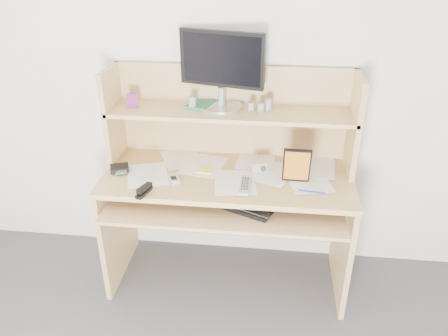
# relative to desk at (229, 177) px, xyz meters

# --- Properties ---
(back_wall) EXTENTS (3.60, 0.04, 2.50)m
(back_wall) POSITION_rel_desk_xyz_m (0.00, 0.24, 0.56)
(back_wall) COLOR white
(back_wall) RESTS_ON floor
(desk) EXTENTS (1.40, 0.70, 1.30)m
(desk) POSITION_rel_desk_xyz_m (0.00, 0.00, 0.00)
(desk) COLOR tan
(desk) RESTS_ON floor
(paper_clutter) EXTENTS (1.32, 0.54, 0.01)m
(paper_clutter) POSITION_rel_desk_xyz_m (0.00, -0.08, 0.06)
(paper_clutter) COLOR silver
(paper_clutter) RESTS_ON desk
(keyboard) EXTENTS (0.49, 0.34, 0.03)m
(keyboard) POSITION_rel_desk_xyz_m (0.05, -0.22, -0.03)
(keyboard) COLOR black
(keyboard) RESTS_ON desk
(tv_remote) EXTENTS (0.05, 0.19, 0.02)m
(tv_remote) POSITION_rel_desk_xyz_m (0.11, -0.22, 0.07)
(tv_remote) COLOR #9B9B96
(tv_remote) RESTS_ON paper_clutter
(flip_phone) EXTENTS (0.08, 0.10, 0.02)m
(flip_phone) POSITION_rel_desk_xyz_m (-0.28, -0.19, 0.07)
(flip_phone) COLOR silver
(flip_phone) RESTS_ON paper_clutter
(stapler) EXTENTS (0.06, 0.13, 0.04)m
(stapler) POSITION_rel_desk_xyz_m (-0.41, -0.34, 0.08)
(stapler) COLOR black
(stapler) RESTS_ON paper_clutter
(wallet) EXTENTS (0.13, 0.12, 0.03)m
(wallet) POSITION_rel_desk_xyz_m (-0.62, -0.11, 0.07)
(wallet) COLOR black
(wallet) RESTS_ON paper_clutter
(sticky_note_pad) EXTENTS (0.09, 0.09, 0.01)m
(sticky_note_pad) POSITION_rel_desk_xyz_m (-0.13, -0.05, 0.06)
(sticky_note_pad) COLOR gold
(sticky_note_pad) RESTS_ON desk
(digital_camera) EXTENTS (0.09, 0.06, 0.05)m
(digital_camera) POSITION_rel_desk_xyz_m (0.18, -0.03, 0.09)
(digital_camera) COLOR silver
(digital_camera) RESTS_ON paper_clutter
(game_case) EXTENTS (0.15, 0.02, 0.21)m
(game_case) POSITION_rel_desk_xyz_m (0.38, -0.13, 0.17)
(game_case) COLOR black
(game_case) RESTS_ON paper_clutter
(blue_pen) EXTENTS (0.14, 0.02, 0.01)m
(blue_pen) POSITION_rel_desk_xyz_m (0.46, -0.23, 0.07)
(blue_pen) COLOR #1B1ECD
(blue_pen) RESTS_ON paper_clutter
(card_box) EXTENTS (0.06, 0.04, 0.08)m
(card_box) POSITION_rel_desk_xyz_m (-0.56, 0.05, 0.43)
(card_box) COLOR maroon
(card_box) RESTS_ON desk
(shelf_book) EXTENTS (0.17, 0.21, 0.02)m
(shelf_book) POSITION_rel_desk_xyz_m (-0.18, 0.12, 0.40)
(shelf_book) COLOR #317C4E
(shelf_book) RESTS_ON desk
(chip_stack_a) EXTENTS (0.05, 0.05, 0.05)m
(chip_stack_a) POSITION_rel_desk_xyz_m (0.11, 0.07, 0.41)
(chip_stack_a) COLOR black
(chip_stack_a) RESTS_ON desk
(chip_stack_b) EXTENTS (0.05, 0.05, 0.07)m
(chip_stack_b) POSITION_rel_desk_xyz_m (-0.22, 0.07, 0.42)
(chip_stack_b) COLOR white
(chip_stack_b) RESTS_ON desk
(chip_stack_c) EXTENTS (0.05, 0.05, 0.05)m
(chip_stack_c) POSITION_rel_desk_xyz_m (0.17, 0.07, 0.41)
(chip_stack_c) COLOR black
(chip_stack_c) RESTS_ON desk
(chip_stack_d) EXTENTS (0.05, 0.05, 0.07)m
(chip_stack_d) POSITION_rel_desk_xyz_m (0.21, 0.09, 0.42)
(chip_stack_d) COLOR white
(chip_stack_d) RESTS_ON desk
(monitor) EXTENTS (0.48, 0.24, 0.42)m
(monitor) POSITION_rel_desk_xyz_m (-0.06, 0.13, 0.61)
(monitor) COLOR #B7B7BC
(monitor) RESTS_ON desk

